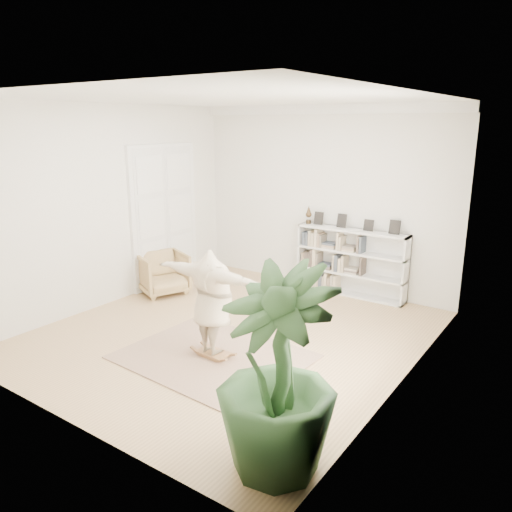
{
  "coord_description": "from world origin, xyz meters",
  "views": [
    {
      "loc": [
        4.53,
        -5.86,
        3.27
      ],
      "look_at": [
        0.19,
        0.4,
        1.22
      ],
      "focal_mm": 35.0,
      "sensor_mm": 36.0,
      "label": 1
    }
  ],
  "objects": [
    {
      "name": "room_shell",
      "position": [
        0.0,
        2.94,
        3.51
      ],
      "size": [
        6.0,
        6.0,
        6.0
      ],
      "color": "silver",
      "rests_on": "floor"
    },
    {
      "name": "rocker_board",
      "position": [
        0.29,
        -0.83,
        0.06
      ],
      "size": [
        0.49,
        0.31,
        0.1
      ],
      "rotation": [
        0.0,
        0.0,
        -0.05
      ],
      "color": "#8E5D39",
      "rests_on": "rug"
    },
    {
      "name": "bookshelf",
      "position": [
        0.74,
        2.82,
        0.64
      ],
      "size": [
        2.2,
        0.35,
        1.64
      ],
      "color": "silver",
      "rests_on": "floor"
    },
    {
      "name": "rug",
      "position": [
        0.29,
        -0.83,
        0.01
      ],
      "size": [
        2.6,
        2.13,
        0.02
      ],
      "primitive_type": "cube",
      "rotation": [
        0.0,
        0.0,
        -0.05
      ],
      "color": "tan",
      "rests_on": "floor"
    },
    {
      "name": "floor",
      "position": [
        0.0,
        0.0,
        0.0
      ],
      "size": [
        6.0,
        6.0,
        0.0
      ],
      "primitive_type": "plane",
      "color": "tan",
      "rests_on": "ground"
    },
    {
      "name": "armchair",
      "position": [
        -2.3,
        0.78,
        0.4
      ],
      "size": [
        1.16,
        1.15,
        0.81
      ],
      "primitive_type": "imported",
      "rotation": [
        0.0,
        0.0,
        1.15
      ],
      "color": "tan",
      "rests_on": "floor"
    },
    {
      "name": "doors",
      "position": [
        -2.7,
        1.3,
        1.4
      ],
      "size": [
        0.09,
        1.78,
        2.92
      ],
      "color": "white",
      "rests_on": "floor"
    },
    {
      "name": "person",
      "position": [
        0.29,
        -0.83,
        0.88
      ],
      "size": [
        1.89,
        0.6,
        1.52
      ],
      "primitive_type": "imported",
      "rotation": [
        0.0,
        0.0,
        3.09
      ],
      "color": "beige",
      "rests_on": "rocker_board"
    },
    {
      "name": "houseplant",
      "position": [
        2.3,
        -2.3,
        1.02
      ],
      "size": [
        1.29,
        1.29,
        2.05
      ],
      "primitive_type": "imported",
      "rotation": [
        0.0,
        0.0,
        -0.13
      ],
      "color": "#2D5329",
      "rests_on": "floor"
    }
  ]
}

